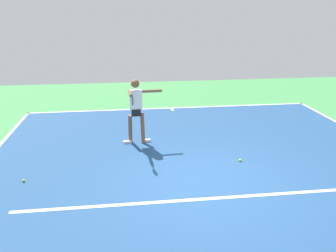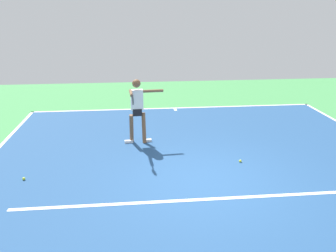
# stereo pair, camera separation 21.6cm
# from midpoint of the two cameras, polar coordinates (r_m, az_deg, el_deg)

# --- Properties ---
(ground_plane) EXTENTS (21.97, 21.97, 0.00)m
(ground_plane) POSITION_cam_midpoint_polar(r_m,az_deg,el_deg) (7.76, 7.25, -9.19)
(ground_plane) COLOR #428E4C
(court_surface) EXTENTS (10.71, 12.00, 0.00)m
(court_surface) POSITION_cam_midpoint_polar(r_m,az_deg,el_deg) (7.76, 7.25, -9.18)
(court_surface) COLOR navy
(court_surface) RESTS_ON ground_plane
(court_line_baseline_near) EXTENTS (10.71, 0.10, 0.01)m
(court_line_baseline_near) POSITION_cam_midpoint_polar(r_m,az_deg,el_deg) (13.22, 1.59, 3.01)
(court_line_baseline_near) COLOR white
(court_line_baseline_near) RESTS_ON ground_plane
(court_line_service) EXTENTS (8.03, 0.10, 0.01)m
(court_line_service) POSITION_cam_midpoint_polar(r_m,az_deg,el_deg) (7.15, 8.54, -11.87)
(court_line_service) COLOR white
(court_line_service) RESTS_ON ground_plane
(court_line_centre_mark) EXTENTS (0.10, 0.30, 0.01)m
(court_line_centre_mark) POSITION_cam_midpoint_polar(r_m,az_deg,el_deg) (13.03, 1.70, 2.77)
(court_line_centre_mark) COLOR white
(court_line_centre_mark) RESTS_ON ground_plane
(tennis_player) EXTENTS (1.13, 1.24, 1.84)m
(tennis_player) POSITION_cam_midpoint_polar(r_m,az_deg,el_deg) (9.52, -4.45, 3.23)
(tennis_player) COLOR brown
(tennis_player) RESTS_ON ground_plane
(tennis_ball_near_service_line) EXTENTS (0.07, 0.07, 0.07)m
(tennis_ball_near_service_line) POSITION_cam_midpoint_polar(r_m,az_deg,el_deg) (8.82, 12.61, -5.70)
(tennis_ball_near_service_line) COLOR yellow
(tennis_ball_near_service_line) RESTS_ON ground_plane
(tennis_ball_near_player) EXTENTS (0.07, 0.07, 0.07)m
(tennis_ball_near_player) POSITION_cam_midpoint_polar(r_m,az_deg,el_deg) (8.37, -22.14, -8.12)
(tennis_ball_near_player) COLOR #C6E53D
(tennis_ball_near_player) RESTS_ON ground_plane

